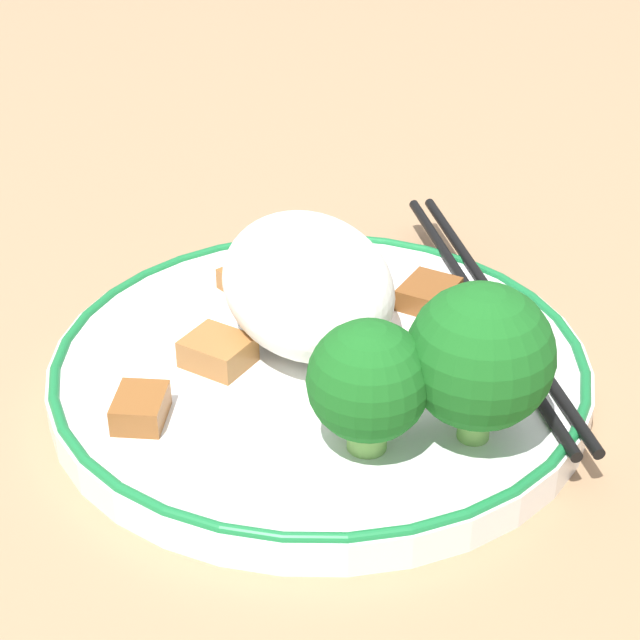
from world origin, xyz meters
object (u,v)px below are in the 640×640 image
(broccoli_back_left, at_px, (373,382))
(chopsticks, at_px, (489,306))
(plate, at_px, (320,368))
(broccoli_back_center, at_px, (480,357))

(broccoli_back_left, relative_size, chopsticks, 0.24)
(chopsticks, bearing_deg, plate, 100.68)
(broccoli_back_left, xyz_separation_m, chopsticks, (0.09, -0.09, -0.03))
(plate, bearing_deg, broccoli_back_center, -149.29)
(broccoli_back_center, bearing_deg, broccoli_back_left, 82.43)
(plate, height_order, chopsticks, chopsticks)
(chopsticks, bearing_deg, broccoli_back_center, 152.67)
(plate, distance_m, broccoli_back_center, 0.10)
(broccoli_back_left, bearing_deg, chopsticks, -46.24)
(broccoli_back_center, xyz_separation_m, chopsticks, (0.09, -0.05, -0.04))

